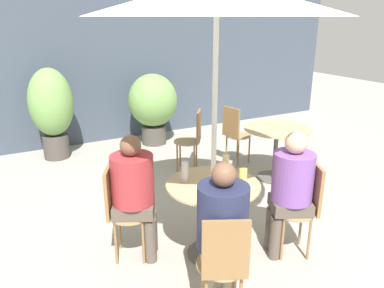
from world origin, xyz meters
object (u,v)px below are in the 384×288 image
bistro_chair_4 (234,130)px  potted_plant_0 (51,107)px  seated_person_0 (135,188)px  cafe_table_near (213,201)px  cafe_table_far (276,139)px  bistro_chair_1 (224,261)px  potted_plant_1 (153,103)px  bistro_chair_3 (193,135)px  bistro_chair_0 (119,205)px  seated_person_1 (222,227)px  beer_glass_3 (185,171)px  seated_person_2 (290,185)px  beer_glass_1 (243,178)px  beer_glass_0 (215,188)px  bistro_chair_2 (305,202)px  beer_glass_2 (226,164)px

bistro_chair_4 → potted_plant_0: potted_plant_0 is taller
bistro_chair_4 → seated_person_0: 2.57m
seated_person_0 → potted_plant_0: bearing=30.2°
cafe_table_near → cafe_table_far: size_ratio=0.96×
bistro_chair_1 → potted_plant_0: potted_plant_0 is taller
potted_plant_0 → potted_plant_1: bearing=-2.1°
bistro_chair_3 → potted_plant_1: (-0.03, 1.41, 0.19)m
seated_person_0 → bistro_chair_4: bearing=-28.3°
bistro_chair_0 → seated_person_1: bearing=-129.6°
cafe_table_near → beer_glass_3: 0.37m
bistro_chair_3 → beer_glass_3: bearing=5.6°
bistro_chair_4 → potted_plant_0: bearing=44.2°
bistro_chair_0 → seated_person_0: 0.22m
seated_person_1 → bistro_chair_0: bearing=-39.6°
seated_person_1 → seated_person_2: seated_person_1 is taller
beer_glass_1 → bistro_chair_3: bearing=73.6°
bistro_chair_1 → seated_person_2: bearing=-129.6°
bistro_chair_3 → bistro_chair_4: bearing=119.8°
beer_glass_1 → beer_glass_0: bearing=-170.1°
bistro_chair_3 → bistro_chair_0: bearing=-9.9°
bistro_chair_2 → seated_person_2: bearing=-90.0°
seated_person_0 → bistro_chair_1: bearing=-140.4°
bistro_chair_3 → beer_glass_1: size_ratio=5.24×
bistro_chair_3 → cafe_table_near: bearing=12.7°
bistro_chair_2 → beer_glass_1: 0.65m
cafe_table_far → beer_glass_0: beer_glass_0 is taller
beer_glass_2 → beer_glass_3: 0.41m
bistro_chair_4 → seated_person_2: (-0.83, -2.11, 0.17)m
potted_plant_0 → bistro_chair_2: bearing=-66.4°
bistro_chair_3 → seated_person_0: size_ratio=0.75×
potted_plant_1 → beer_glass_1: bearing=-99.4°
bistro_chair_1 → bistro_chair_2: 1.18m
bistro_chair_2 → beer_glass_1: bearing=-82.8°
seated_person_2 → beer_glass_2: (-0.41, 0.44, 0.11)m
beer_glass_0 → beer_glass_2: beer_glass_2 is taller
beer_glass_0 → potted_plant_1: size_ratio=0.13×
bistro_chair_4 → beer_glass_0: size_ratio=5.64×
bistro_chair_1 → bistro_chair_2: same height
bistro_chair_0 → seated_person_1: seated_person_1 is taller
seated_person_0 → seated_person_1: bearing=-135.1°
seated_person_2 → beer_glass_3: seated_person_2 is taller
bistro_chair_0 → beer_glass_3: size_ratio=4.95×
bistro_chair_4 → seated_person_0: seated_person_0 is taller
cafe_table_far → bistro_chair_3: size_ratio=0.98×
seated_person_2 → potted_plant_0: 3.94m
cafe_table_near → bistro_chair_1: size_ratio=0.95×
beer_glass_2 → cafe_table_near: bearing=-147.1°
bistro_chair_1 → bistro_chair_2: (1.11, 0.39, 0.00)m
seated_person_1 → beer_glass_3: bearing=-72.2°
beer_glass_2 → potted_plant_1: size_ratio=0.15×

